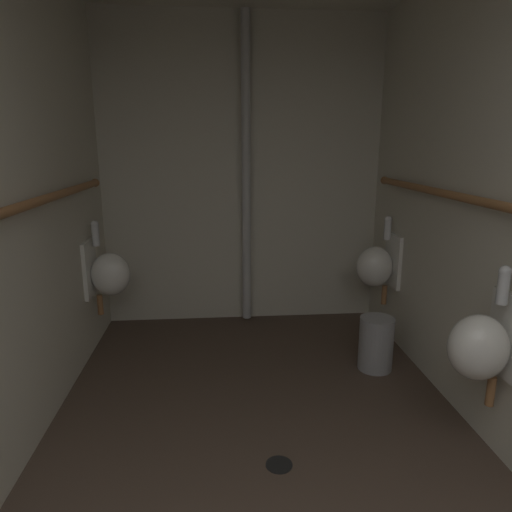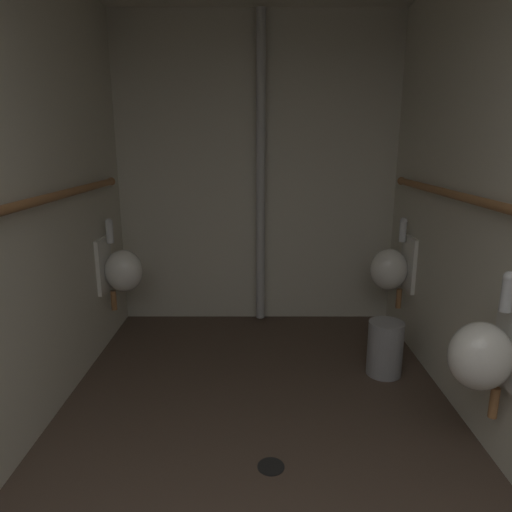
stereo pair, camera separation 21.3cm
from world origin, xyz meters
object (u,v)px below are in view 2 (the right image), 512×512
Objects in this scene: urinal_left_mid at (122,269)px; floor_drain at (272,466)px; urinal_right_far at (392,268)px; standpipe_back_wall at (262,175)px; urinal_right_mid at (486,354)px; waste_bin at (386,348)px.

floor_drain is (1.16, -1.50, -0.63)m from urinal_left_mid.
urinal_right_far is 0.29× the size of standpipe_back_wall.
urinal_right_mid is 1.09m from waste_bin.
urinal_right_far is 1.95m from floor_drain.
waste_bin is (0.88, -1.03, -1.15)m from standpipe_back_wall.
waste_bin is (0.84, 0.98, 0.19)m from floor_drain.
waste_bin is (2.00, -0.52, -0.44)m from urinal_left_mid.
urinal_left_mid and urinal_right_mid have the same top height.
urinal_right_mid is 1.54m from urinal_right_far.
urinal_left_mid is 2.00m from floor_drain.
urinal_right_far reaches higher than waste_bin.
floor_drain is (-1.02, -1.54, -0.63)m from urinal_right_far.
urinal_left_mid is at bearing -178.85° from urinal_right_far.
standpipe_back_wall is 2.41m from floor_drain.
urinal_right_far is (2.18, 0.04, 0.00)m from urinal_left_mid.
urinal_right_far is 5.39× the size of floor_drain.
waste_bin is at bearing -107.61° from urinal_right_far.
urinal_left_mid is at bearing -155.67° from standpipe_back_wall.
urinal_left_mid is 5.39× the size of floor_drain.
floor_drain is at bearing -52.29° from urinal_left_mid.
floor_drain is 1.30m from waste_bin.
waste_bin is at bearing -49.51° from standpipe_back_wall.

